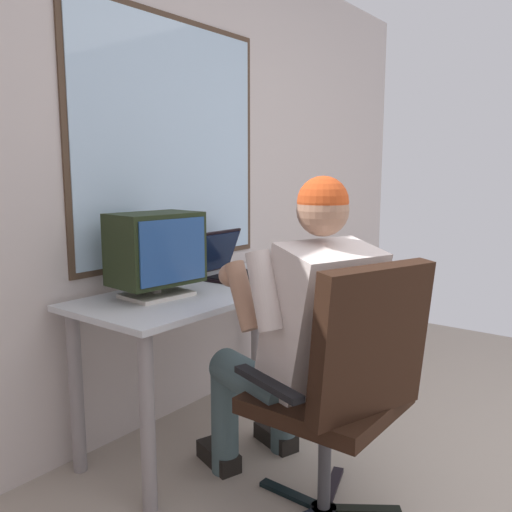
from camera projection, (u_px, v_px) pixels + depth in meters
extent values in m
cube|color=beige|center=(185.00, 176.00, 2.86)|extent=(4.87, 0.06, 2.57)
cube|color=#4C3828|center=(172.00, 142.00, 2.72)|extent=(1.27, 0.01, 1.25)
cube|color=silver|center=(173.00, 142.00, 2.72)|extent=(1.21, 0.02, 1.19)
cylinder|color=gray|center=(148.00, 423.00, 2.02)|extent=(0.06, 0.06, 0.73)
cylinder|color=gray|center=(320.00, 340.00, 3.01)|extent=(0.06, 0.06, 0.73)
cylinder|color=gray|center=(76.00, 392.00, 2.29)|extent=(0.06, 0.06, 0.73)
cylinder|color=gray|center=(256.00, 326.00, 3.29)|extent=(0.06, 0.06, 0.73)
cube|color=silver|center=(214.00, 289.00, 2.59)|extent=(1.41, 0.60, 0.03)
cube|color=black|center=(362.00, 510.00, 2.06)|extent=(0.21, 0.27, 0.02)
cube|color=black|center=(332.00, 488.00, 2.20)|extent=(0.30, 0.13, 0.02)
cube|color=black|center=(292.00, 495.00, 2.15)|extent=(0.05, 0.30, 0.02)
cylinder|color=black|center=(324.00, 509.00, 2.06)|extent=(0.10, 0.10, 0.02)
cylinder|color=#3F3F44|center=(325.00, 457.00, 2.03)|extent=(0.05, 0.05, 0.42)
cube|color=black|center=(326.00, 400.00, 1.99)|extent=(0.50, 0.50, 0.06)
cube|color=black|center=(372.00, 342.00, 1.77)|extent=(0.49, 0.26, 0.52)
cube|color=black|center=(378.00, 354.00, 2.12)|extent=(0.16, 0.35, 0.02)
cube|color=black|center=(267.00, 383.00, 1.82)|extent=(0.16, 0.35, 0.02)
cylinder|color=#43585D|center=(314.00, 365.00, 2.27)|extent=(0.28, 0.46, 0.15)
cylinder|color=#43585D|center=(284.00, 401.00, 2.49)|extent=(0.12, 0.12, 0.49)
cube|color=black|center=(276.00, 437.00, 2.57)|extent=(0.17, 0.26, 0.08)
cylinder|color=#43585D|center=(252.00, 381.00, 2.10)|extent=(0.28, 0.46, 0.15)
cylinder|color=#43585D|center=(225.00, 419.00, 2.31)|extent=(0.12, 0.12, 0.49)
cube|color=black|center=(218.00, 456.00, 2.39)|extent=(0.17, 0.26, 0.08)
cube|color=silver|center=(321.00, 319.00, 1.96)|extent=(0.47, 0.44, 0.59)
sphere|color=#A97A5F|center=(323.00, 210.00, 1.90)|extent=(0.19, 0.19, 0.19)
sphere|color=#CB491D|center=(323.00, 202.00, 1.90)|extent=(0.19, 0.19, 0.19)
cylinder|color=silver|center=(355.00, 277.00, 2.11)|extent=(0.15, 0.22, 0.29)
cylinder|color=#A97A5F|center=(339.00, 306.00, 2.20)|extent=(0.12, 0.17, 0.27)
sphere|color=#A97A5F|center=(332.00, 310.00, 2.24)|extent=(0.09, 0.09, 0.09)
cylinder|color=silver|center=(264.00, 291.00, 1.86)|extent=(0.14, 0.19, 0.29)
cylinder|color=#A97A5F|center=(243.00, 296.00, 1.99)|extent=(0.13, 0.20, 0.27)
sphere|color=#A97A5F|center=(230.00, 275.00, 2.05)|extent=(0.09, 0.09, 0.09)
cube|color=beige|center=(157.00, 295.00, 2.38)|extent=(0.30, 0.25, 0.02)
cylinder|color=beige|center=(157.00, 288.00, 2.37)|extent=(0.04, 0.04, 0.04)
cube|color=black|center=(155.00, 248.00, 2.35)|extent=(0.41, 0.28, 0.32)
cube|color=#264C8C|center=(174.00, 251.00, 2.26)|extent=(0.34, 0.04, 0.28)
cube|color=black|center=(241.00, 277.00, 2.78)|extent=(0.35, 0.27, 0.02)
cube|color=black|center=(241.00, 275.00, 2.78)|extent=(0.32, 0.24, 0.00)
cube|color=black|center=(215.00, 251.00, 2.86)|extent=(0.35, 0.12, 0.23)
cube|color=#0F1933|center=(216.00, 252.00, 2.86)|extent=(0.32, 0.10, 0.21)
cylinder|color=silver|center=(294.00, 274.00, 2.91)|extent=(0.06, 0.06, 0.00)
cylinder|color=silver|center=(294.00, 267.00, 2.90)|extent=(0.01, 0.01, 0.07)
cylinder|color=silver|center=(294.00, 254.00, 2.89)|extent=(0.09, 0.09, 0.07)
cylinder|color=#54071B|center=(294.00, 258.00, 2.90)|extent=(0.08, 0.08, 0.03)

